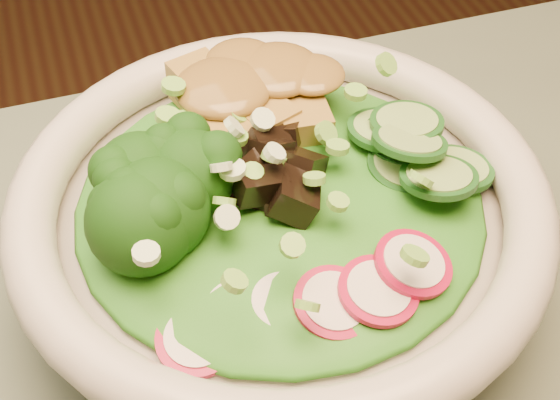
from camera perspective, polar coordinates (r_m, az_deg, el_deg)
name	(u,v)px	position (r m, az deg, el deg)	size (l,w,h in m)	color
salad_bowl	(280,226)	(0.45, 0.00, -1.90)	(0.30, 0.30, 0.08)	beige
lettuce_bed	(280,199)	(0.43, 0.00, 0.09)	(0.23, 0.23, 0.03)	#1D5F14
broccoli_florets	(152,205)	(0.41, -9.33, -0.33)	(0.09, 0.08, 0.05)	black
radish_slices	(330,294)	(0.39, 3.68, -6.90)	(0.12, 0.05, 0.02)	#A10C33
cucumber_slices	(405,156)	(0.44, 9.16, 3.18)	(0.08, 0.08, 0.04)	#8BB363
mushroom_heap	(273,161)	(0.43, -0.52, 2.86)	(0.08, 0.08, 0.05)	black
tofu_cubes	(249,102)	(0.48, -2.25, 7.21)	(0.10, 0.07, 0.04)	olive
peanut_sauce	(249,82)	(0.47, -2.30, 8.61)	(0.08, 0.06, 0.02)	brown
scallion_garnish	(280,162)	(0.42, 0.00, 2.77)	(0.22, 0.22, 0.03)	#78BF43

